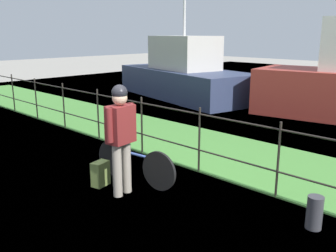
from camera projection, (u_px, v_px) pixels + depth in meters
name	position (u px, v px, depth m)	size (l,w,h in m)	color
ground_plane	(109.00, 208.00, 5.25)	(60.00, 60.00, 0.00)	gray
grass_strip	(237.00, 156.00, 7.43)	(27.00, 2.40, 0.03)	#478438
iron_fence	(199.00, 136.00, 6.45)	(18.04, 0.04, 1.17)	#28231E
bicycle_main	(134.00, 163.00, 6.08)	(1.63, 0.28, 0.63)	black
wooden_crate	(117.00, 133.00, 6.18)	(0.34, 0.25, 0.30)	olive
terrier_dog	(118.00, 120.00, 6.11)	(0.32, 0.17, 0.18)	tan
cyclist_person	(121.00, 131.00, 5.47)	(0.31, 0.54, 1.68)	gray
backpack_on_paving	(100.00, 174.00, 5.98)	(0.28, 0.18, 0.40)	olive
mooring_bollard	(315.00, 213.00, 4.65)	(0.20, 0.20, 0.43)	#38383D
moored_boat_mid	(184.00, 75.00, 14.11)	(6.35, 3.55, 3.89)	#2D3856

